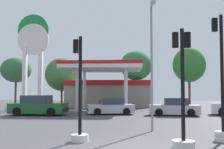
% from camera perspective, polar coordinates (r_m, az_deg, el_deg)
% --- Properties ---
extents(ground_plane, '(90.00, 90.00, 0.00)m').
position_cam_1_polar(ground_plane, '(10.42, 2.96, -14.84)').
color(ground_plane, '#47474C').
rests_on(ground_plane, ground).
extents(gas_station, '(10.22, 14.78, 4.78)m').
position_cam_1_polar(gas_station, '(34.87, -0.75, -3.26)').
color(gas_station, gray).
rests_on(gas_station, ground).
extents(station_pole_sign, '(3.43, 0.56, 10.37)m').
position_cam_1_polar(station_pole_sign, '(31.58, -15.92, 4.82)').
color(station_pole_sign, white).
rests_on(station_pole_sign, ground).
extents(car_0, '(4.18, 2.16, 1.44)m').
position_cam_1_polar(car_0, '(23.47, 12.74, -6.64)').
color(car_0, black).
rests_on(car_0, ground).
extents(car_1, '(4.72, 2.33, 1.65)m').
position_cam_1_polar(car_1, '(24.05, -14.94, -6.29)').
color(car_1, black).
rests_on(car_1, ground).
extents(car_3, '(4.20, 2.47, 1.41)m').
position_cam_1_polar(car_3, '(23.93, -0.23, -6.68)').
color(car_3, black).
rests_on(car_3, ground).
extents(traffic_signal_1, '(0.71, 0.71, 4.33)m').
position_cam_1_polar(traffic_signal_1, '(11.55, -6.71, -7.15)').
color(traffic_signal_1, silver).
rests_on(traffic_signal_1, ground).
extents(traffic_signal_2, '(0.70, 0.71, 5.27)m').
position_cam_1_polar(traffic_signal_2, '(12.45, 21.70, -5.83)').
color(traffic_signal_2, silver).
rests_on(traffic_signal_2, ground).
extents(traffic_signal_3, '(0.81, 0.81, 4.33)m').
position_cam_1_polar(traffic_signal_3, '(10.36, 14.36, -7.04)').
color(traffic_signal_3, silver).
rests_on(traffic_signal_3, ground).
extents(tree_0, '(4.31, 4.31, 6.74)m').
position_cam_1_polar(tree_0, '(42.08, -19.14, 0.87)').
color(tree_0, brown).
rests_on(tree_0, ground).
extents(tree_1, '(4.58, 4.58, 6.52)m').
position_cam_1_polar(tree_1, '(38.97, -10.28, 0.01)').
color(tree_1, brown).
rests_on(tree_1, ground).
extents(tree_2, '(4.31, 4.31, 7.33)m').
position_cam_1_polar(tree_2, '(37.39, 4.95, 1.82)').
color(tree_2, brown).
rests_on(tree_2, ground).
extents(tree_3, '(4.38, 4.38, 7.79)m').
position_cam_1_polar(tree_3, '(38.70, 15.57, 1.91)').
color(tree_3, brown).
rests_on(tree_3, ground).
extents(corner_streetlamp, '(0.24, 1.48, 6.47)m').
position_cam_1_polar(corner_streetlamp, '(14.29, 8.21, 4.18)').
color(corner_streetlamp, gray).
rests_on(corner_streetlamp, ground).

